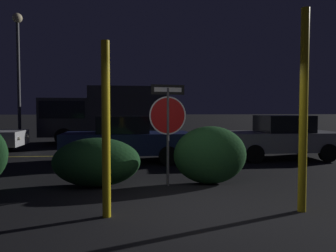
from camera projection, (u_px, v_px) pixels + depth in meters
The scene contains 11 objects.
ground_plane at pixel (206, 211), 5.53m from camera, with size 260.00×260.00×0.00m, color black.
road_center_stripe at pixel (167, 155), 12.56m from camera, with size 37.38×0.12×0.01m, color gold.
stop_sign at pixel (168, 116), 7.35m from camera, with size 0.84×0.19×2.28m.
yellow_pole_left at pixel (106, 130), 5.17m from camera, with size 0.13×0.13×2.80m, color yellow.
yellow_pole_right at pixel (304, 111), 5.44m from camera, with size 0.14×0.14×3.39m, color yellow.
hedge_bush_1 at pixel (97, 162), 7.32m from camera, with size 1.96×1.13×1.09m, color #19421E.
hedge_bush_2 at pixel (210, 155), 7.57m from camera, with size 1.70×0.85×1.34m, color #1E4C23.
passing_car_2 at pixel (126, 139), 10.81m from camera, with size 4.25×1.96×1.52m.
passing_car_3 at pixel (280, 137), 11.56m from camera, with size 4.15×2.05×1.52m.
delivery_truck at pixel (104, 113), 17.12m from camera, with size 6.33×2.83×2.91m.
street_lamp at pixel (18, 55), 16.69m from camera, with size 0.49×0.49×6.64m.
Camera 1 is at (-1.17, -5.37, 1.71)m, focal length 35.00 mm.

